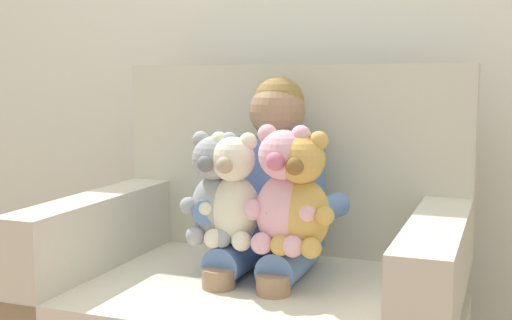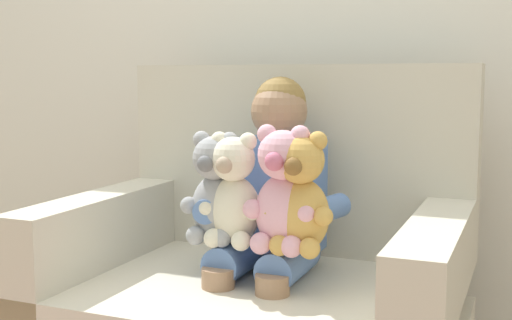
{
  "view_description": "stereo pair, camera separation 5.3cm",
  "coord_description": "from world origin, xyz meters",
  "views": [
    {
      "loc": [
        0.67,
        -1.77,
        1.04
      ],
      "look_at": [
        0.02,
        -0.05,
        0.81
      ],
      "focal_mm": 47.16,
      "sensor_mm": 36.0,
      "label": 1
    },
    {
      "loc": [
        0.72,
        -1.75,
        1.04
      ],
      "look_at": [
        0.02,
        -0.05,
        0.81
      ],
      "focal_mm": 47.16,
      "sensor_mm": 36.0,
      "label": 2
    }
  ],
  "objects": [
    {
      "name": "seated_child",
      "position": [
        0.02,
        0.06,
        0.68
      ],
      "size": [
        0.45,
        0.39,
        0.82
      ],
      "rotation": [
        0.0,
        0.0,
        0.06
      ],
      "color": "#597AB7",
      "rests_on": "armchair"
    },
    {
      "name": "plush_cream",
      "position": [
        -0.04,
        -0.07,
        0.72
      ],
      "size": [
        0.19,
        0.15,
        0.32
      ],
      "rotation": [
        0.0,
        0.0,
        0.38
      ],
      "color": "silver",
      "rests_on": "armchair"
    },
    {
      "name": "plush_pink",
      "position": [
        0.11,
        -0.08,
        0.73
      ],
      "size": [
        0.2,
        0.17,
        0.34
      ],
      "rotation": [
        0.0,
        0.0,
        -0.06
      ],
      "color": "#EAA8BC",
      "rests_on": "armchair"
    },
    {
      "name": "plush_honey",
      "position": [
        0.16,
        -0.08,
        0.73
      ],
      "size": [
        0.2,
        0.16,
        0.33
      ],
      "rotation": [
        0.0,
        0.0,
        -0.4
      ],
      "color": "gold",
      "rests_on": "armchair"
    },
    {
      "name": "armchair",
      "position": [
        0.0,
        0.05,
        0.34
      ],
      "size": [
        1.15,
        0.86,
        1.08
      ],
      "color": "beige",
      "rests_on": "ground"
    },
    {
      "name": "back_wall",
      "position": [
        0.0,
        0.68,
        1.3
      ],
      "size": [
        6.0,
        0.1,
        2.6
      ],
      "primitive_type": "cube",
      "color": "silver",
      "rests_on": "ground"
    },
    {
      "name": "plush_grey",
      "position": [
        -0.1,
        -0.06,
        0.72
      ],
      "size": [
        0.19,
        0.15,
        0.32
      ],
      "rotation": [
        0.0,
        0.0,
        -0.05
      ],
      "color": "#9E9EA3",
      "rests_on": "armchair"
    }
  ]
}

